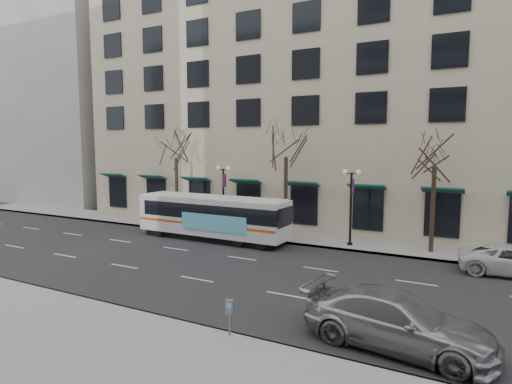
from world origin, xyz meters
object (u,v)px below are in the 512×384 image
Objects in this scene: tree_far_left at (176,146)px; city_bus at (213,216)px; pay_station at (229,310)px; tree_far_mid at (286,144)px; silver_car at (397,321)px; tree_far_right at (435,151)px; lamp_post_right at (351,204)px; lamp_post_left at (223,195)px.

city_bus is (5.62, -3.01, -4.97)m from tree_far_left.
pay_station is (15.02, -16.10, -5.62)m from tree_far_left.
tree_far_mid is 1.34× the size of silver_car.
tree_far_right is at bearing 53.22° from pay_station.
lamp_post_right is at bearing -2.29° from tree_far_left.
city_bus is (0.61, -2.41, -1.22)m from lamp_post_left.
lamp_post_left is at bearing 180.00° from lamp_post_right.
lamp_post_left is 4.06× the size of pay_station.
lamp_post_right is at bearing -6.83° from tree_far_mid.
tree_far_left reaches higher than tree_far_right.
lamp_post_right is (10.00, 0.00, 0.00)m from lamp_post_left.
city_bus is at bearing 60.27° from silver_car.
silver_car is 4.96× the size of pay_station.
city_bus is at bearing 106.08° from pay_station.
silver_car is 5.72m from pay_station.
lamp_post_right is 14.52m from silver_car.
lamp_post_left is 2.76m from city_bus.
tree_far_mid is 6.67× the size of pay_station.
pay_station is (-5.30, -2.14, 0.16)m from silver_car.
lamp_post_right reaches higher than city_bus.
lamp_post_left is (-4.99, -0.60, -3.96)m from tree_far_mid.
tree_far_left is 8.08m from city_bus.
tree_far_mid reaches higher than lamp_post_left.
tree_far_right is at bearing 12.77° from city_bus.
lamp_post_left reaches higher than city_bus.
tree_far_left is at bearing -180.00° from tree_far_mid.
tree_far_right is 1.27× the size of silver_car.
lamp_post_left is 0.45× the size of city_bus.
tree_far_left is 1.60× the size of lamp_post_left.
tree_far_left is 6.50× the size of pay_station.
city_bus is (-14.38, -3.01, -4.70)m from tree_far_right.
silver_car is at bearing -35.71° from city_bus.
tree_far_left reaches higher than silver_car.
tree_far_mid is 0.73× the size of city_bus.
lamp_post_right is at bearing 70.45° from pay_station.
tree_far_mid is 17.84m from pay_station.
tree_far_left is 25.32m from silver_car.
tree_far_mid reaches higher than silver_car.
lamp_post_left is 18.55m from pay_station.
tree_far_right is 15.00m from silver_car.
city_bus is (-9.39, -2.41, -1.22)m from lamp_post_right.
tree_far_mid reaches higher than tree_far_left.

